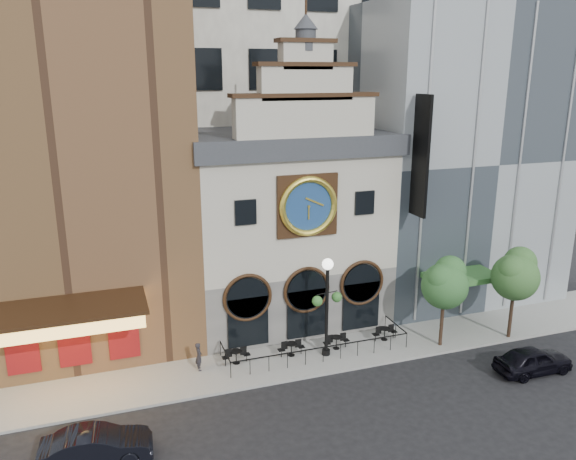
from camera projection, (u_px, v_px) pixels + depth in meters
The scene contains 17 objects.
ground at pixel (332, 375), 30.43m from camera, with size 120.00×120.00×0.00m, color black.
sidewalk at pixel (315, 352), 32.68m from camera, with size 44.00×5.00×0.15m, color gray.
clock_building at pixel (285, 221), 35.74m from camera, with size 12.60×8.78×18.65m.
theater_building at pixel (58, 131), 32.03m from camera, with size 14.00×15.60×25.00m.
retail_building at pixel (445, 153), 40.84m from camera, with size 14.00×14.40×20.00m.
office_tower at pixel (235, 16), 43.23m from camera, with size 20.00×16.00×40.00m, color silver.
cafe_railing at pixel (315, 344), 32.54m from camera, with size 10.60×2.60×0.90m, color black, non-canonical shape.
bistro_0 at pixel (236, 356), 31.19m from camera, with size 1.58×0.68×0.90m.
bistro_1 at pixel (291, 348), 32.06m from camera, with size 1.58×0.68×0.90m.
bistro_2 at pixel (336, 341), 32.85m from camera, with size 1.58×0.68×0.90m.
bistro_3 at pixel (385, 333), 33.95m from camera, with size 1.58×0.68×0.90m.
car_right at pixel (533, 360), 30.47m from camera, with size 1.76×4.36×1.49m, color black.
car_left at pixel (96, 446), 23.41m from camera, with size 1.59×4.55×1.50m, color black.
pedestrian at pixel (199, 356), 30.43m from camera, with size 0.58×0.38×1.59m, color black.
lamppost at pixel (327, 296), 31.31m from camera, with size 1.85×0.77×5.82m.
tree_left at pixel (445, 282), 32.44m from camera, with size 2.81×2.70×5.41m.
tree_right at pixel (516, 273), 33.43m from camera, with size 2.92×2.81×5.62m.
Camera 1 is at (-11.05, -24.93, 15.79)m, focal length 35.00 mm.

